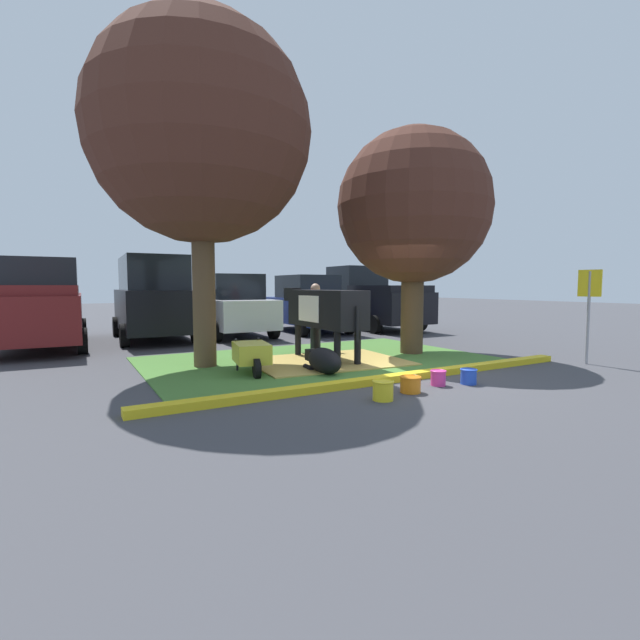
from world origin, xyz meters
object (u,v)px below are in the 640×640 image
wheelbarrow (252,353)px  parking_sign (589,298)px  sedan_blue (307,304)px  bucket_pink (438,377)px  hatchback_white (232,306)px  calf_lying (323,360)px  shade_tree_right (414,208)px  shade_tree_left (201,133)px  suv_black (153,298)px  cow_holstein (323,309)px  person_handler (315,315)px  bucket_yellow (383,390)px  bucket_blue (469,376)px  pickup_truck_black (368,299)px  bucket_orange (410,384)px  pickup_truck_maroon (39,306)px

wheelbarrow → parking_sign: (6.51, -2.53, 1.01)m
parking_sign → sedan_blue: bearing=102.6°
parking_sign → bucket_pink: parking_sign is taller
hatchback_white → calf_lying: bearing=-94.6°
shade_tree_right → wheelbarrow: shade_tree_right is taller
shade_tree_left → suv_black: 6.35m
cow_holstein → person_handler: size_ratio=1.84×
cow_holstein → bucket_yellow: size_ratio=9.76×
bucket_yellow → suv_black: suv_black is taller
bucket_blue → suv_black: suv_black is taller
sedan_blue → bucket_yellow: bearing=-111.8°
bucket_blue → pickup_truck_black: size_ratio=0.05×
bucket_orange → pickup_truck_black: pickup_truck_black is taller
shade_tree_left → bucket_pink: size_ratio=25.42×
bucket_blue → sedan_blue: sedan_blue is taller
shade_tree_left → pickup_truck_black: size_ratio=1.25×
calf_lying → suv_black: size_ratio=0.28×
wheelbarrow → pickup_truck_black: pickup_truck_black is taller
calf_lying → pickup_truck_black: 9.21m
shade_tree_right → pickup_truck_maroon: size_ratio=0.98×
wheelbarrow → bucket_blue: size_ratio=5.71×
calf_lying → wheelbarrow: size_ratio=0.82×
shade_tree_right → pickup_truck_black: size_ratio=0.98×
bucket_yellow → bucket_orange: bearing=13.6°
person_handler → shade_tree_left: bearing=-165.4°
parking_sign → hatchback_white: 10.10m
pickup_truck_maroon → pickup_truck_black: bearing=0.4°
bucket_blue → bucket_yellow: bearing=-176.3°
suv_black → pickup_truck_black: (7.92, -0.26, -0.16)m
bucket_orange → pickup_truck_maroon: size_ratio=0.06×
calf_lying → bucket_orange: size_ratio=3.92×
calf_lying → sedan_blue: sedan_blue is taller
parking_sign → pickup_truck_maroon: bearing=139.2°
person_handler → parking_sign: parking_sign is taller
pickup_truck_maroon → hatchback_white: pickup_truck_maroon is taller
person_handler → pickup_truck_black: (4.80, 4.34, 0.19)m
cow_holstein → shade_tree_left: bearing=168.2°
shade_tree_right → pickup_truck_maroon: shade_tree_right is taller
pickup_truck_maroon → hatchback_white: 5.38m
calf_lying → pickup_truck_maroon: pickup_truck_maroon is taller
cow_holstein → bucket_orange: (-0.33, -3.23, -1.00)m
sedan_blue → pickup_truck_black: 2.72m
shade_tree_left → bucket_blue: size_ratio=24.02×
calf_lying → person_handler: 2.91m
calf_lying → shade_tree_left: bearing=135.2°
hatchback_white → shade_tree_left: bearing=-114.0°
shade_tree_left → bucket_blue: shade_tree_left is taller
wheelbarrow → bucket_pink: (2.32, -2.45, -0.25)m
suv_black → person_handler: bearing=-55.9°
cow_holstein → bucket_yellow: (-0.99, -3.39, -0.99)m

